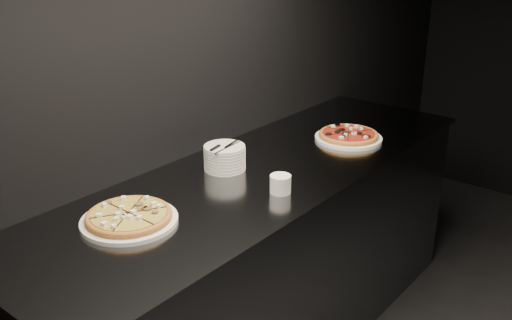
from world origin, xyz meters
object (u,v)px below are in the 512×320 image
Objects in this scene: pizza_tomato at (348,136)px; ramekin at (280,183)px; pizza_mushroom at (129,217)px; cutlery at (223,147)px; counter at (264,261)px; plate_stack at (225,157)px.

ramekin is at bearing -81.32° from pizza_tomato.
pizza_mushroom is at bearing -116.09° from ramekin.
pizza_mushroom is at bearing -95.50° from cutlery.
counter is at bearing 84.30° from pizza_mushroom.
plate_stack is 0.93× the size of cutlery.
cutlery reaches higher than pizza_mushroom.
cutlery reaches higher than ramekin.
counter is 0.55m from ramekin.
pizza_tomato is (0.16, 1.24, -0.00)m from pizza_mushroom.
ramekin reaches higher than pizza_tomato.
counter is at bearing 31.13° from cutlery.
counter is 0.54m from plate_stack.
counter is 0.84m from pizza_mushroom.
cutlery is 0.33m from ramekin.
pizza_mushroom is at bearing -97.16° from pizza_tomato.
pizza_tomato is 0.71m from cutlery.
cutlery is at bearing -137.16° from counter.
plate_stack reaches higher than ramekin.
pizza_mushroom is 1.80× the size of cutlery.
pizza_mushroom is 1.25m from pizza_tomato.
cutlery is at bearing -62.38° from plate_stack.
counter is 12.86× the size of cutlery.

